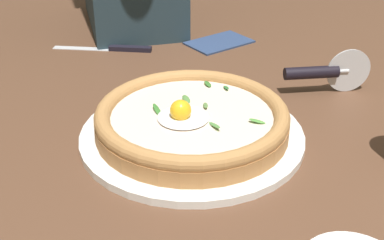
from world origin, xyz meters
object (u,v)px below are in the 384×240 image
object	(u,v)px
pizza	(192,119)
pizza_cutter	(323,72)
table_knife	(117,49)
folded_napkin	(219,42)

from	to	relation	value
pizza	pizza_cutter	bearing A→B (deg)	96.77
pizza	pizza_cutter	world-z (taller)	pizza_cutter
table_knife	pizza_cutter	bearing A→B (deg)	34.40
table_knife	folded_napkin	bearing A→B (deg)	73.12
table_knife	folded_napkin	world-z (taller)	table_knife
pizza	folded_napkin	world-z (taller)	pizza
folded_napkin	pizza_cutter	bearing A→B (deg)	6.28
pizza_cutter	table_knife	xyz separation A→B (m)	(-0.37, -0.25, -0.04)
table_knife	folded_napkin	distance (m)	0.23
pizza	table_knife	xyz separation A→B (m)	(-0.40, 0.03, -0.03)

